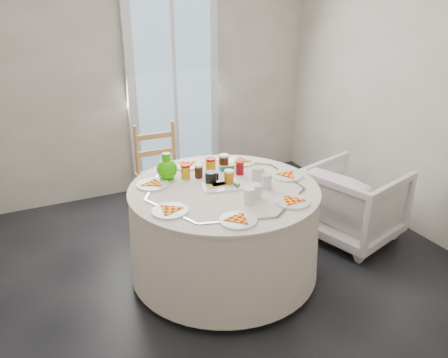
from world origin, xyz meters
name	(u,v)px	position (x,y,z in m)	size (l,w,h in m)	color
floor	(217,287)	(0.00, 0.00, 0.00)	(4.00, 4.00, 0.00)	black
wall_back	(134,71)	(0.00, 2.00, 1.30)	(4.00, 0.02, 2.60)	#BCB5A3
wall_right	(439,91)	(2.00, 0.00, 1.30)	(0.02, 4.00, 2.60)	#BCB5A3
glass_door	(174,93)	(0.40, 1.95, 1.05)	(1.00, 0.08, 2.10)	silver
table	(224,231)	(0.13, 0.15, 0.38)	(1.42, 1.42, 0.72)	beige
wooden_chair	(162,176)	(-0.02, 1.16, 0.47)	(0.42, 0.40, 0.94)	#AF9041
armchair	(355,198)	(1.40, 0.16, 0.39)	(0.72, 0.67, 0.74)	silver
place_settings	(224,183)	(0.13, 0.15, 0.77)	(1.28, 1.28, 0.02)	white
jar_cluster	(212,166)	(0.14, 0.37, 0.82)	(0.47, 0.23, 0.14)	brown
butter_tub	(226,164)	(0.30, 0.46, 0.79)	(0.12, 0.08, 0.05)	#0F749F
green_pitcher	(167,162)	(-0.19, 0.48, 0.87)	(0.16, 0.16, 0.20)	#33CA01
cheese_platter	(222,182)	(0.12, 0.16, 0.77)	(0.29, 0.19, 0.04)	white
mugs_glasses	(240,176)	(0.25, 0.13, 0.81)	(0.64, 0.64, 0.12)	#B2AEAE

